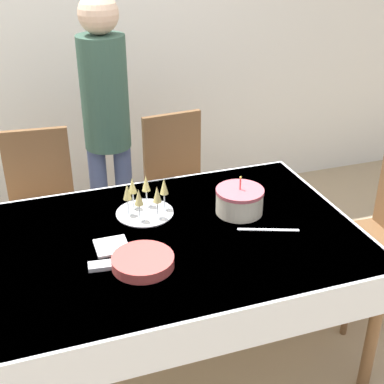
% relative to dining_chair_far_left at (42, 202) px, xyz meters
% --- Properties ---
extents(ground_plane, '(12.00, 12.00, 0.00)m').
position_rel_dining_chair_far_left_xyz_m(ground_plane, '(0.44, -0.93, -0.54)').
color(ground_plane, tan).
extents(wall_back, '(8.00, 0.05, 2.70)m').
position_rel_dining_chair_far_left_xyz_m(wall_back, '(0.44, 0.87, 0.81)').
color(wall_back, silver).
rests_on(wall_back, ground_plane).
extents(dining_table, '(2.03, 1.22, 0.74)m').
position_rel_dining_chair_far_left_xyz_m(dining_table, '(0.44, -0.93, 0.10)').
color(dining_table, white).
rests_on(dining_table, ground_plane).
extents(dining_chair_far_left, '(0.46, 0.46, 0.98)m').
position_rel_dining_chair_far_left_xyz_m(dining_chair_far_left, '(0.00, 0.00, 0.00)').
color(dining_chair_far_left, brown).
rests_on(dining_chair_far_left, ground_plane).
extents(dining_chair_far_right, '(0.46, 0.46, 0.98)m').
position_rel_dining_chair_far_left_xyz_m(dining_chair_far_right, '(0.88, 0.00, 0.00)').
color(dining_chair_far_right, brown).
rests_on(dining_chair_far_right, ground_plane).
extents(dining_chair_right_end, '(0.44, 0.44, 0.98)m').
position_rel_dining_chair_far_left_xyz_m(dining_chair_right_end, '(1.77, -0.93, 0.00)').
color(dining_chair_right_end, brown).
rests_on(dining_chair_right_end, ground_plane).
extents(birthday_cake, '(0.25, 0.25, 0.21)m').
position_rel_dining_chair_far_left_xyz_m(birthday_cake, '(0.95, -0.82, 0.27)').
color(birthday_cake, beige).
rests_on(birthday_cake, dining_table).
extents(champagne_tray, '(0.30, 0.30, 0.18)m').
position_rel_dining_chair_far_left_xyz_m(champagne_tray, '(0.49, -0.68, 0.29)').
color(champagne_tray, silver).
rests_on(champagne_tray, dining_table).
extents(plate_stack_main, '(0.27, 0.27, 0.05)m').
position_rel_dining_chair_far_left_xyz_m(plate_stack_main, '(0.36, -1.13, 0.23)').
color(plate_stack_main, '#CC4C47').
rests_on(plate_stack_main, dining_table).
extents(cake_knife, '(0.29, 0.12, 0.00)m').
position_rel_dining_chair_far_left_xyz_m(cake_knife, '(1.01, -1.03, 0.20)').
color(cake_knife, silver).
rests_on(cake_knife, dining_table).
extents(fork_pile, '(0.18, 0.08, 0.02)m').
position_rel_dining_chair_far_left_xyz_m(fork_pile, '(0.21, -1.08, 0.21)').
color(fork_pile, silver).
rests_on(fork_pile, dining_table).
extents(napkin_pile, '(0.15, 0.15, 0.01)m').
position_rel_dining_chair_far_left_xyz_m(napkin_pile, '(0.26, -0.93, 0.21)').
color(napkin_pile, white).
rests_on(napkin_pile, dining_table).
extents(person_standing, '(0.28, 0.28, 1.74)m').
position_rel_dining_chair_far_left_xyz_m(person_standing, '(0.44, 0.03, 0.52)').
color(person_standing, '#3F4C72').
rests_on(person_standing, ground_plane).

